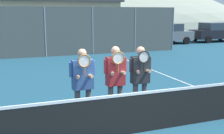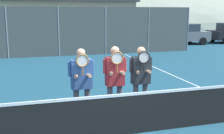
% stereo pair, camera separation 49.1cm
% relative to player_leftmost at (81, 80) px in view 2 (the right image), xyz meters
% --- Properties ---
extents(hill_distant, '(94.89, 52.72, 18.45)m').
position_rel_player_leftmost_xyz_m(hill_distant, '(0.53, 49.68, -1.04)').
color(hill_distant, gray).
rests_on(hill_distant, ground_plane).
extents(clubhouse_building, '(17.14, 5.50, 3.76)m').
position_rel_player_leftmost_xyz_m(clubhouse_building, '(-0.77, 18.80, 0.86)').
color(clubhouse_building, beige).
rests_on(clubhouse_building, ground_plane).
extents(fence_back, '(17.13, 0.06, 2.88)m').
position_rel_player_leftmost_xyz_m(fence_back, '(0.53, 10.56, 0.40)').
color(fence_back, gray).
rests_on(fence_back, ground_plane).
extents(tennis_net, '(10.63, 0.09, 1.01)m').
position_rel_player_leftmost_xyz_m(tennis_net, '(0.53, -0.87, -0.57)').
color(tennis_net, gray).
rests_on(tennis_net, ground_plane).
extents(court_line_right_sideline, '(0.05, 16.00, 0.01)m').
position_rel_player_leftmost_xyz_m(court_line_right_sideline, '(4.49, 2.13, -1.04)').
color(court_line_right_sideline, white).
rests_on(court_line_right_sideline, ground_plane).
extents(player_leftmost, '(0.60, 0.34, 1.76)m').
position_rel_player_leftmost_xyz_m(player_leftmost, '(0.00, 0.00, 0.00)').
color(player_leftmost, '#56565B').
rests_on(player_leftmost, ground_plane).
extents(player_center_left, '(0.57, 0.34, 1.78)m').
position_rel_player_leftmost_xyz_m(player_center_left, '(0.80, 0.02, 0.01)').
color(player_center_left, '#56565B').
rests_on(player_center_left, ground_plane).
extents(player_center_right, '(0.58, 0.34, 1.74)m').
position_rel_player_leftmost_xyz_m(player_center_right, '(1.48, 0.08, -0.01)').
color(player_center_right, '#56565B').
rests_on(player_center_right, ground_plane).
extents(car_left_of_center, '(4.64, 2.01, 1.83)m').
position_rel_player_leftmost_xyz_m(car_left_of_center, '(0.11, 13.88, -0.11)').
color(car_left_of_center, silver).
rests_on(car_left_of_center, ground_plane).
extents(car_center, '(4.74, 1.93, 1.85)m').
position_rel_player_leftmost_xyz_m(car_center, '(5.46, 14.16, -0.10)').
color(car_center, black).
rests_on(car_center, ground_plane).
extents(car_right_of_center, '(4.36, 2.10, 1.65)m').
position_rel_player_leftmost_xyz_m(car_right_of_center, '(10.68, 14.21, -0.19)').
color(car_right_of_center, slate).
rests_on(car_right_of_center, ground_plane).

